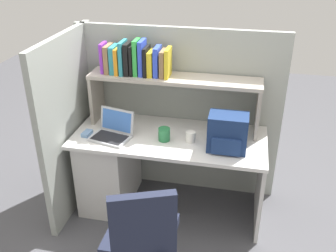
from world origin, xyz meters
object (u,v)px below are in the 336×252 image
Objects in this scene: paper_cup at (191,137)px; snack_canister at (164,134)px; laptop at (113,131)px; computer_mouse at (87,133)px; backpack at (228,133)px; office_chair at (142,247)px.

paper_cup is 0.21m from snack_canister.
computer_mouse is (-0.22, -0.02, -0.03)m from laptop.
backpack is 3.45× the size of paper_cup.
laptop reaches higher than computer_mouse.
laptop is 4.13× the size of paper_cup.
laptop is 3.45× the size of computer_mouse.
laptop is at bearing -174.87° from paper_cup.
paper_cup reaches higher than computer_mouse.
paper_cup is 0.81× the size of snack_canister.
snack_canister is 0.94m from office_chair.
paper_cup is at bearing 5.13° from laptop.
computer_mouse is at bearing -175.95° from laptop.
computer_mouse is 0.11× the size of office_chair.
snack_canister reaches higher than paper_cup.
backpack is at bearing 5.98° from computer_mouse.
paper_cup is 0.09× the size of office_chair.
computer_mouse is 0.97× the size of snack_canister.
backpack is at bearing -4.63° from snack_canister.
office_chair reaches higher than paper_cup.
paper_cup is at bearing 167.77° from backpack.
backpack is at bearing -0.39° from laptop.
backpack reaches higher than paper_cup.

